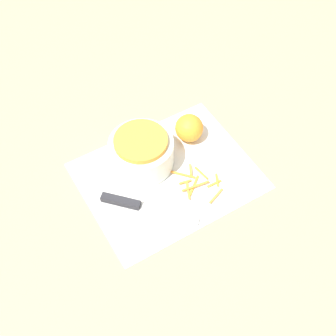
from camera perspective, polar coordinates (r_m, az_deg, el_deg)
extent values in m
plane|color=tan|center=(1.18, 0.00, -1.03)|extent=(4.00, 4.00, 0.00)
cube|color=silver|center=(1.18, 0.00, -0.94)|extent=(0.42, 0.33, 0.01)
cylinder|color=silver|center=(1.17, -3.25, 1.87)|extent=(0.16, 0.16, 0.08)
cylinder|color=orange|center=(1.13, -3.35, 3.23)|extent=(0.13, 0.13, 0.02)
cube|color=#232328|center=(1.13, -5.78, -4.04)|extent=(0.08, 0.08, 0.02)
cube|color=#B2B2B7|center=(1.11, 0.16, -5.64)|extent=(0.12, 0.12, 0.00)
sphere|color=orange|center=(1.22, 2.59, 4.89)|extent=(0.07, 0.07, 0.07)
cube|color=gold|center=(1.16, 5.66, -1.90)|extent=(0.04, 0.01, 0.00)
cube|color=orange|center=(1.16, 3.17, -2.14)|extent=(0.05, 0.04, 0.00)
cube|color=orange|center=(1.15, 3.36, -2.21)|extent=(0.07, 0.02, 0.00)
cube|color=orange|center=(1.16, 2.09, -1.71)|extent=(0.03, 0.01, 0.00)
cube|color=orange|center=(1.14, 2.45, -2.80)|extent=(0.02, 0.05, 0.00)
cube|color=orange|center=(1.17, 1.72, -0.77)|extent=(0.05, 0.05, 0.00)
cube|color=gold|center=(1.18, 2.75, -0.16)|extent=(0.02, 0.03, 0.00)
cube|color=gold|center=(1.14, 5.87, -3.40)|extent=(0.05, 0.02, 0.00)
cube|color=orange|center=(1.17, 5.99, -1.44)|extent=(0.02, 0.04, 0.00)
cube|color=orange|center=(1.17, 4.08, -0.60)|extent=(0.01, 0.05, 0.00)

